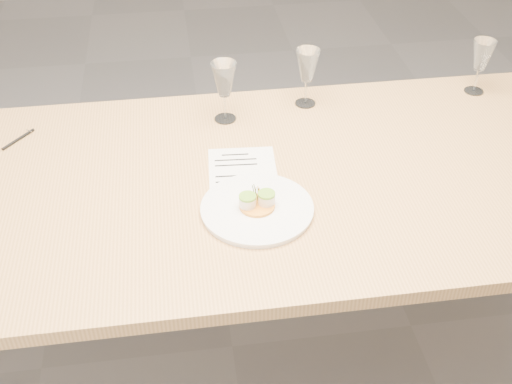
{
  "coord_description": "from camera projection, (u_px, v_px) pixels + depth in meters",
  "views": [
    {
      "loc": [
        -0.13,
        -1.47,
        1.85
      ],
      "look_at": [
        0.07,
        -0.13,
        0.8
      ],
      "focal_mm": 45.0,
      "sensor_mm": 36.0,
      "label": 1
    }
  ],
  "objects": [
    {
      "name": "wine_glass_2",
      "position": [
        307.0,
        67.0,
        2.09
      ],
      "size": [
        0.08,
        0.08,
        0.2
      ],
      "color": "white",
      "rests_on": "dining_table"
    },
    {
      "name": "wine_glass_1",
      "position": [
        224.0,
        81.0,
        2.01
      ],
      "size": [
        0.08,
        0.08,
        0.2
      ],
      "color": "white",
      "rests_on": "dining_table"
    },
    {
      "name": "ground",
      "position": [
        232.0,
        346.0,
        2.3
      ],
      "size": [
        7.0,
        7.0,
        0.0
      ],
      "primitive_type": "plane",
      "color": "slate",
      "rests_on": "ground"
    },
    {
      "name": "wine_glass_3",
      "position": [
        482.0,
        56.0,
        2.16
      ],
      "size": [
        0.08,
        0.08,
        0.19
      ],
      "color": "white",
      "rests_on": "dining_table"
    },
    {
      "name": "dining_table",
      "position": [
        227.0,
        198.0,
        1.88
      ],
      "size": [
        2.4,
        1.0,
        0.75
      ],
      "color": "tan",
      "rests_on": "ground"
    },
    {
      "name": "dinner_plate",
      "position": [
        257.0,
        208.0,
        1.72
      ],
      "size": [
        0.3,
        0.3,
        0.08
      ],
      "rotation": [
        0.0,
        0.0,
        -0.2
      ],
      "color": "white",
      "rests_on": "dining_table"
    },
    {
      "name": "ballpoint_pen",
      "position": [
        19.0,
        139.0,
        1.99
      ],
      "size": [
        0.09,
        0.11,
        0.01
      ],
      "rotation": [
        0.0,
        0.0,
        0.9
      ],
      "color": "black",
      "rests_on": "dining_table"
    },
    {
      "name": "recipe_sheet",
      "position": [
        243.0,
        172.0,
        1.86
      ],
      "size": [
        0.21,
        0.26,
        0.0
      ],
      "rotation": [
        0.0,
        0.0,
        -0.07
      ],
      "color": "white",
      "rests_on": "dining_table"
    }
  ]
}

